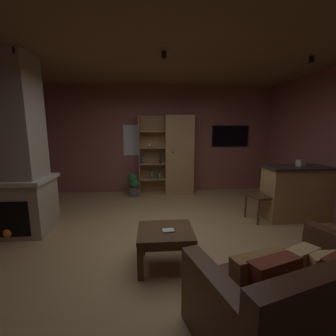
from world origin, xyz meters
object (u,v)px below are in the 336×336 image
Objects in this scene: potted_floor_plant at (134,185)px; dining_chair at (265,192)px; leather_couch at (297,300)px; stone_fireplace at (13,156)px; bookshelf_cabinet at (176,156)px; table_book_0 at (168,231)px; wall_mounted_tv at (230,136)px; coffee_table at (165,237)px; kitchen_bar_counter at (301,192)px; tissue_box at (301,163)px.

dining_chair is at bearing -33.23° from potted_floor_plant.
leather_couch is 4.29m from potted_floor_plant.
stone_fireplace is 3.48m from bookshelf_cabinet.
potted_floor_plant is at bearing 102.13° from table_book_0.
stone_fireplace is 2.70m from potted_floor_plant.
dining_chair is at bearing 2.52° from stone_fireplace.
table_book_0 is at bearing -119.68° from wall_mounted_tv.
dining_chair is (1.93, 1.28, 0.16)m from coffee_table.
wall_mounted_tv is at bearing 60.32° from table_book_0.
leather_couch is at bearing -32.59° from stone_fireplace.
kitchen_bar_counter is at bearing -40.67° from bookshelf_cabinet.
potted_floor_plant is (-3.25, 1.66, -0.21)m from kitchen_bar_counter.
kitchen_bar_counter reaches higher than table_book_0.
bookshelf_cabinet is 2.91m from kitchen_bar_counter.
wall_mounted_tv is (1.50, 0.21, 0.50)m from bookshelf_cabinet.
coffee_table is 3.01m from potted_floor_plant.
potted_floor_plant is 0.60× the size of wall_mounted_tv.
coffee_table is 4.84× the size of table_book_0.
wall_mounted_tv is at bearing 88.77° from dining_chair.
wall_mounted_tv is at bearing 77.49° from leather_couch.
bookshelf_cabinet is 2.42m from dining_chair.
kitchen_bar_counter is at bearing -27.02° from potted_floor_plant.
coffee_table is at bearing -146.36° from dining_chair.
stone_fireplace is 4.86m from wall_mounted_tv.
stone_fireplace reaches higher than leather_couch.
coffee_table is at bearing -78.28° from potted_floor_plant.
wall_mounted_tv is at bearing 107.94° from kitchen_bar_counter.
kitchen_bar_counter is 0.56m from tissue_box.
dining_chair is (-0.72, -0.00, 0.02)m from kitchen_bar_counter.
bookshelf_cabinet is 1.13× the size of leather_couch.
potted_floor_plant is at bearing -169.11° from bookshelf_cabinet.
dining_chair is (1.46, -1.87, -0.47)m from bookshelf_cabinet.
potted_floor_plant is at bearing 152.98° from kitchen_bar_counter.
tissue_box is 0.12× the size of wall_mounted_tv.
leather_couch is 1.43m from coffee_table.
stone_fireplace is 2.83× the size of wall_mounted_tv.
stone_fireplace is at bearing 147.41° from leather_couch.
dining_chair reaches higher than leather_couch.
bookshelf_cabinet is 2.20× the size of dining_chair.
kitchen_bar_counter is 2.93m from table_book_0.
stone_fireplace is 4.69× the size of potted_floor_plant.
tissue_box is (-0.05, 0.03, 0.55)m from kitchen_bar_counter.
kitchen_bar_counter reaches higher than potted_floor_plant.
bookshelf_cabinet reaches higher than wall_mounted_tv.
leather_couch is at bearing -102.51° from wall_mounted_tv.
kitchen_bar_counter is 1.54× the size of dining_chair.
stone_fireplace is at bearing -132.82° from potted_floor_plant.
potted_floor_plant is (-1.61, 3.97, -0.02)m from leather_couch.
kitchen_bar_counter reaches higher than coffee_table.
leather_couch is 1.39m from table_book_0.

